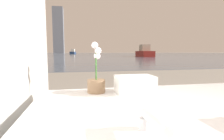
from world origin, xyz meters
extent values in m
cube|color=white|center=(0.00, 0.40, 0.54)|extent=(1.39, 1.00, 0.04)
cylinder|color=silver|center=(-0.35, 0.24, 0.58)|extent=(0.04, 0.04, 0.04)
cylinder|color=silver|center=(-0.35, 0.16, 0.62)|extent=(0.04, 0.17, 0.04)
cylinder|color=#8C6B4C|center=(-0.46, 0.87, 0.60)|extent=(0.13, 0.13, 0.09)
cylinder|color=#38662D|center=(-0.46, 0.87, 0.77)|extent=(0.01, 0.01, 0.24)
sphere|color=silver|center=(-0.47, 0.87, 0.89)|extent=(0.05, 0.05, 0.05)
sphere|color=silver|center=(-0.45, 0.86, 0.85)|extent=(0.05, 0.05, 0.05)
sphere|color=silver|center=(-0.45, 0.88, 0.82)|extent=(0.05, 0.05, 0.05)
cube|color=white|center=(-0.20, 0.80, 0.58)|extent=(0.26, 0.18, 0.04)
cube|color=white|center=(-0.20, 0.80, 0.62)|extent=(0.26, 0.18, 0.04)
cube|color=white|center=(-0.20, 0.80, 0.66)|extent=(0.26, 0.18, 0.04)
cube|color=slate|center=(0.00, 62.00, 0.01)|extent=(180.00, 110.00, 0.01)
cube|color=navy|center=(-1.88, 65.09, 0.43)|extent=(2.26, 4.97, 0.84)
cube|color=silver|center=(-1.88, 65.09, 1.33)|extent=(1.42, 1.94, 0.96)
cube|color=#335647|center=(-14.75, 68.53, 0.33)|extent=(1.96, 3.81, 0.64)
cube|color=silver|center=(-14.75, 68.53, 1.01)|extent=(1.17, 1.52, 0.73)
cube|color=#335647|center=(24.47, 61.24, 0.51)|extent=(3.31, 6.00, 1.00)
cube|color=silver|center=(24.47, 61.24, 1.58)|extent=(1.91, 2.42, 1.14)
cube|color=#2D2D33|center=(-15.77, 43.52, 0.30)|extent=(2.27, 3.48, 0.58)
cube|color=silver|center=(-15.77, 43.52, 0.92)|extent=(1.22, 1.45, 0.66)
cube|color=maroon|center=(10.53, 27.19, 0.48)|extent=(2.38, 5.53, 0.94)
cube|color=#B2A893|center=(10.53, 27.19, 1.49)|extent=(1.54, 2.14, 1.07)
cube|color=slate|center=(-35.65, 118.00, 28.00)|extent=(12.17, 13.98, 56.00)
cube|color=slate|center=(-11.59, 118.00, 14.30)|extent=(6.38, 7.85, 28.60)
camera|label=1|loc=(-0.59, -0.34, 0.85)|focal=28.00mm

